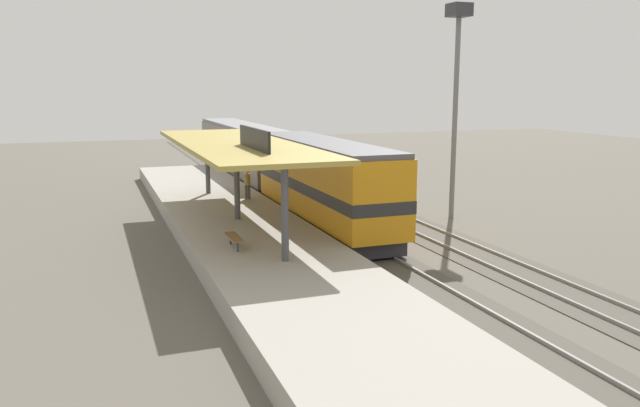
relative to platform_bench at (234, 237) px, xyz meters
name	(u,v)px	position (x,y,z in m)	size (l,w,h in m)	color
ground_plane	(360,226)	(8.00, 5.49, -1.34)	(120.00, 120.00, 0.00)	#5B564C
track_near	(325,229)	(6.00, 5.49, -1.31)	(3.20, 110.00, 0.16)	#4E4941
track_far	(404,222)	(10.60, 5.49, -1.31)	(3.20, 110.00, 0.16)	#4E4941
platform	(238,228)	(1.40, 5.49, -0.89)	(6.00, 44.00, 0.90)	#9E998E
station_canopy	(236,146)	(1.40, 5.40, 3.19)	(5.20, 18.00, 4.70)	#47474C
platform_bench	(234,237)	(0.00, 0.00, 0.00)	(0.44, 1.70, 0.50)	#333338
locomotive	(324,183)	(6.00, 5.67, 1.07)	(2.93, 14.43, 4.44)	#28282D
passenger_carriage_single	(243,151)	(6.00, 23.67, 0.97)	(2.90, 20.00, 4.24)	#28282D
light_mast	(457,66)	(13.80, 5.85, 7.05)	(1.10, 1.10, 11.70)	slate
person_waiting	(247,183)	(3.17, 10.68, 0.51)	(0.34, 0.34, 1.71)	#4C4C51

